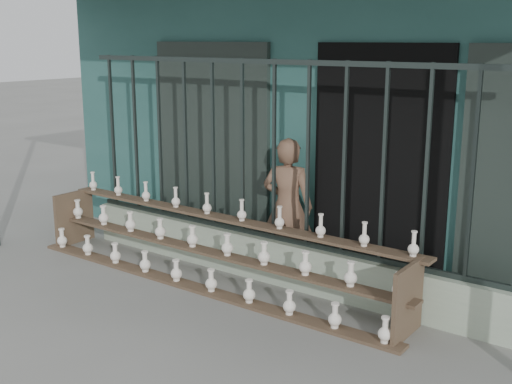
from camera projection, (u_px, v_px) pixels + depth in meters
The scene contains 6 objects.
ground at pixel (188, 324), 5.61m from camera, with size 60.00×60.00×0.00m, color slate.
workshop_building at pixel (400, 101), 8.54m from camera, with size 7.40×6.60×3.21m.
parapet_wall at pixel (273, 260), 6.57m from camera, with size 5.00×0.20×0.45m, color #A6B89D.
security_fence at pixel (274, 152), 6.31m from camera, with size 5.00×0.04×1.80m.
shelf_rack at pixel (208, 249), 6.52m from camera, with size 4.50×0.68×0.85m.
elderly_woman at pixel (288, 207), 6.68m from camera, with size 0.53×0.35×1.45m, color brown.
Camera 1 is at (3.55, -3.82, 2.44)m, focal length 45.00 mm.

